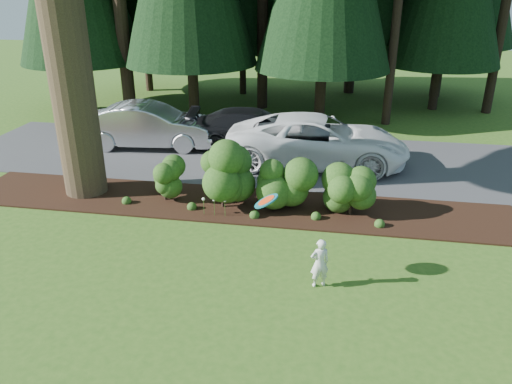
{
  "coord_description": "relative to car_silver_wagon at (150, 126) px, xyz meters",
  "views": [
    {
      "loc": [
        2.94,
        -9.67,
        6.13
      ],
      "look_at": [
        1.05,
        1.34,
        1.3
      ],
      "focal_mm": 35.0,
      "sensor_mm": 36.0,
      "label": 1
    }
  ],
  "objects": [
    {
      "name": "shrub_row",
      "position": [
        5.02,
        -4.85,
        -0.06
      ],
      "size": [
        6.53,
        1.6,
        1.61
      ],
      "color": "#204515",
      "rests_on": "ground"
    },
    {
      "name": "child",
      "position": [
        6.98,
        -8.48,
        -0.3
      ],
      "size": [
        0.48,
        0.41,
        1.13
      ],
      "primitive_type": "imported",
      "rotation": [
        0.0,
        0.0,
        3.54
      ],
      "color": "silver",
      "rests_on": "ground"
    },
    {
      "name": "lily_cluster",
      "position": [
        3.95,
        -5.59,
        -0.37
      ],
      "size": [
        0.69,
        0.09,
        0.57
      ],
      "color": "#204515",
      "rests_on": "ground"
    },
    {
      "name": "mulch_bed",
      "position": [
        4.25,
        -4.74,
        -0.84
      ],
      "size": [
        16.0,
        2.5,
        0.05
      ],
      "primitive_type": "cube",
      "color": "black",
      "rests_on": "ground"
    },
    {
      "name": "car_silver_wagon",
      "position": [
        0.0,
        0.0,
        0.0
      ],
      "size": [
        5.24,
        2.29,
        1.68
      ],
      "primitive_type": "imported",
      "rotation": [
        0.0,
        0.0,
        1.67
      ],
      "color": "#B3B3B8",
      "rests_on": "driveway"
    },
    {
      "name": "car_dark_suv",
      "position": [
        4.01,
        0.61,
        -0.1
      ],
      "size": [
        5.33,
        2.77,
        1.48
      ],
      "primitive_type": "imported",
      "rotation": [
        0.0,
        0.0,
        1.71
      ],
      "color": "black",
      "rests_on": "driveway"
    },
    {
      "name": "ground",
      "position": [
        4.25,
        -7.99,
        -0.87
      ],
      "size": [
        80.0,
        80.0,
        0.0
      ],
      "primitive_type": "plane",
      "color": "#315919",
      "rests_on": "ground"
    },
    {
      "name": "car_white_suv",
      "position": [
        6.49,
        -0.93,
        0.03
      ],
      "size": [
        6.28,
        2.96,
        1.73
      ],
      "primitive_type": "imported",
      "rotation": [
        0.0,
        0.0,
        1.58
      ],
      "color": "white",
      "rests_on": "driveway"
    },
    {
      "name": "driveway",
      "position": [
        4.25,
        -0.49,
        -0.85
      ],
      "size": [
        22.0,
        6.0,
        0.03
      ],
      "primitive_type": "cube",
      "color": "#38383A",
      "rests_on": "ground"
    },
    {
      "name": "frisbee",
      "position": [
        5.83,
        -8.45,
        1.04
      ],
      "size": [
        0.49,
        0.54,
        0.28
      ],
      "color": "#156777",
      "rests_on": "ground"
    }
  ]
}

